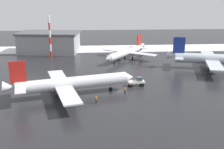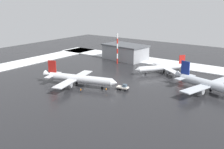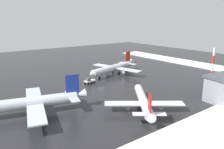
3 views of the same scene
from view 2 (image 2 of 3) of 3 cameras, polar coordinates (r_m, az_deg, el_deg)
The scene contains 12 objects.
ground_plane at distance 113.69m, azimuth 1.19°, elevation -2.53°, with size 240.00×240.00×0.00m, color #232326.
snow_bank_far at distance 155.81m, azimuth 11.82°, elevation 2.16°, with size 152.00×16.00×0.40m, color white.
snow_bank_right at distance 160.33m, azimuth -18.83°, elevation 2.03°, with size 14.00×116.00×0.40m, color white.
airplane_parked_starboard at distance 114.45m, azimuth -6.87°, elevation -0.83°, with size 32.35×27.18×9.76m.
airplane_far_rear at distance 110.61m, azimuth 19.86°, elevation -2.11°, with size 34.55×29.02×10.42m.
airplane_parked_portside at distance 135.66m, azimuth 10.27°, elevation 1.38°, with size 20.59×23.60×8.22m.
pushback_tug at distance 109.34m, azimuth 2.28°, elevation -2.57°, with size 4.85×2.82×2.50m.
ground_crew_mid_apron at distance 107.24m, azimuth -6.36°, elevation -3.19°, with size 0.36×0.36×1.71m.
ground_crew_by_nose_gear at distance 116.97m, azimuth -8.33°, elevation -1.68°, with size 0.36×0.36×1.71m.
ground_crew_beside_wing at distance 107.18m, azimuth -1.19°, elevation -3.11°, with size 0.36×0.36×1.71m.
antenna_mast at distance 152.57m, azimuth 1.09°, elevation 5.29°, with size 0.70×0.70×16.48m.
cargo_hangar at distance 163.27m, azimuth 2.69°, elevation 4.59°, with size 26.65×17.96×8.80m.
Camera 2 is at (-61.99, 88.67, 34.93)m, focal length 45.00 mm.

